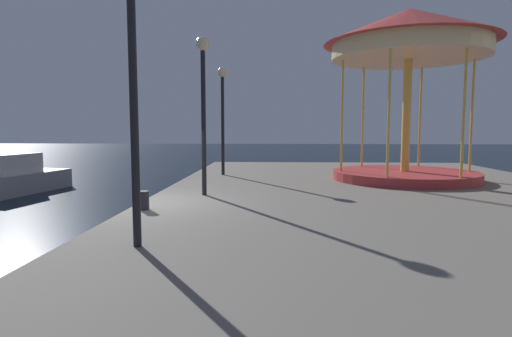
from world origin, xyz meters
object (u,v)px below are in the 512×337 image
lamp_post_far_end (223,101)px  motorboat_grey (15,179)px  carousel (409,52)px  lamp_post_mid_promenade (203,87)px  lamp_post_near_edge (132,25)px  bollard_center (143,200)px

lamp_post_far_end → motorboat_grey: bearing=178.8°
carousel → lamp_post_mid_promenade: 7.31m
lamp_post_mid_promenade → lamp_post_far_end: size_ratio=1.02×
lamp_post_near_edge → lamp_post_mid_promenade: 4.84m
carousel → lamp_post_mid_promenade: (-6.22, -3.54, -1.46)m
lamp_post_near_edge → lamp_post_far_end: lamp_post_near_edge is taller
lamp_post_near_edge → bollard_center: 4.16m
carousel → bollard_center: (-7.19, -5.57, -4.06)m
carousel → bollard_center: size_ratio=14.12×
lamp_post_far_end → lamp_post_near_edge: bearing=-90.2°
lamp_post_near_edge → bollard_center: bearing=106.2°
motorboat_grey → carousel: carousel is taller
motorboat_grey → bollard_center: 10.19m
lamp_post_near_edge → motorboat_grey: bearing=129.8°
carousel → bollard_center: carousel is taller
motorboat_grey → lamp_post_far_end: 8.73m
carousel → bollard_center: 9.96m
lamp_post_mid_promenade → bollard_center: 3.44m
carousel → lamp_post_mid_promenade: bearing=-150.4°
bollard_center → carousel: bearing=37.8°
lamp_post_near_edge → lamp_post_far_end: size_ratio=1.18×
motorboat_grey → lamp_post_near_edge: (8.18, -9.81, 3.40)m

